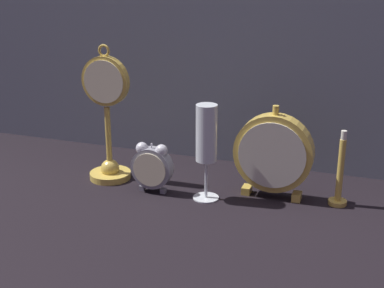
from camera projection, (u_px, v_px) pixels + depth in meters
The scene contains 7 objects.
ground_plane at pixel (180, 208), 1.18m from camera, with size 4.00×4.00×0.00m, color black.
fabric_backdrop_drape at pixel (224, 49), 1.38m from camera, with size 1.60×0.01×0.61m, color slate.
pocket_watch_on_stand at pixel (108, 126), 1.30m from camera, with size 0.12×0.10×0.34m.
alarm_clock_twin_bell at pixel (152, 165), 1.25m from camera, with size 0.10×0.03×0.12m.
mantel_clock_silver at pixel (273, 154), 1.20m from camera, with size 0.18×0.04×0.22m.
champagne_flute at pixel (206, 140), 1.19m from camera, with size 0.06×0.06×0.22m.
brass_candlestick at pixel (340, 179), 1.18m from camera, with size 0.04×0.04×0.17m.
Camera 1 is at (0.39, -1.00, 0.52)m, focal length 50.00 mm.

